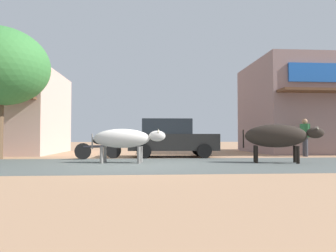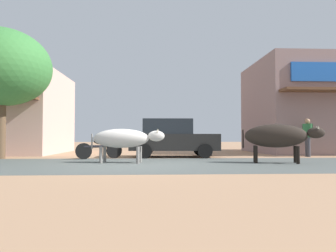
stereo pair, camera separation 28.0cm
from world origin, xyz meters
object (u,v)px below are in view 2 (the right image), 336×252
(cow_near_brown, at_px, (123,139))
(pedestrian_by_shop, at_px, (308,134))
(cow_far_dark, at_px, (277,136))
(roadside_tree, at_px, (2,68))
(parked_hatchback_car, at_px, (172,138))
(parked_motorcycle, at_px, (100,147))

(cow_near_brown, distance_m, pedestrian_by_shop, 8.31)
(cow_near_brown, relative_size, pedestrian_by_shop, 1.50)
(cow_far_dark, height_order, pedestrian_by_shop, pedestrian_by_shop)
(roadside_tree, xyz_separation_m, cow_far_dark, (10.30, -2.50, -2.76))
(cow_near_brown, bearing_deg, roadside_tree, 157.30)
(parked_hatchback_car, bearing_deg, roadside_tree, -173.51)
(roadside_tree, distance_m, cow_near_brown, 6.21)
(parked_motorcycle, height_order, cow_near_brown, cow_near_brown)
(parked_hatchback_car, distance_m, pedestrian_by_shop, 5.99)
(parked_motorcycle, relative_size, cow_near_brown, 0.69)
(cow_far_dark, bearing_deg, parked_hatchback_car, 135.57)
(parked_motorcycle, bearing_deg, parked_hatchback_car, 17.95)
(parked_motorcycle, distance_m, pedestrian_by_shop, 9.00)
(roadside_tree, xyz_separation_m, pedestrian_by_shop, (12.93, 0.63, -2.68))
(roadside_tree, xyz_separation_m, parked_motorcycle, (3.98, -0.17, -3.19))
(parked_hatchback_car, bearing_deg, cow_far_dark, -44.43)
(roadside_tree, bearing_deg, pedestrian_by_shop, 2.77)
(cow_near_brown, bearing_deg, parked_motorcycle, 119.57)
(cow_near_brown, height_order, pedestrian_by_shop, pedestrian_by_shop)
(pedestrian_by_shop, bearing_deg, parked_hatchback_car, 178.44)
(roadside_tree, height_order, cow_near_brown, roadside_tree)
(parked_motorcycle, distance_m, cow_near_brown, 2.28)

